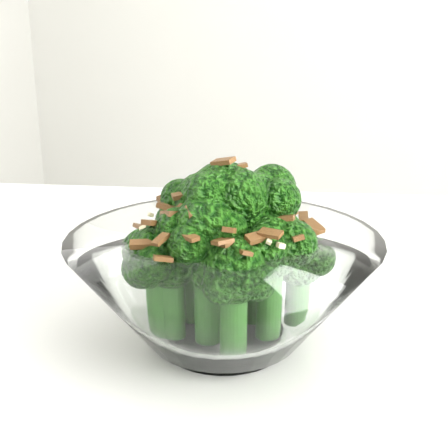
% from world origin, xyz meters
% --- Properties ---
extents(table, '(1.41, 1.17, 0.75)m').
position_xyz_m(table, '(0.06, 0.13, 0.68)').
color(table, white).
rests_on(table, ground).
extents(broccoli_dish, '(0.24, 0.24, 0.16)m').
position_xyz_m(broccoli_dish, '(0.07, 0.04, 0.81)').
color(broccoli_dish, white).
rests_on(broccoli_dish, table).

